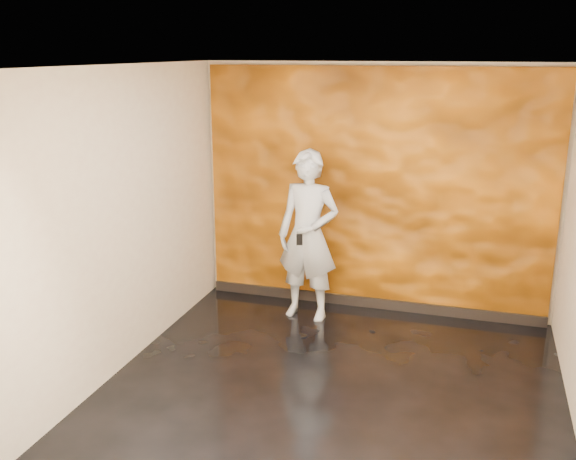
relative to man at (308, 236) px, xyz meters
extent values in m
cube|color=black|center=(0.64, -1.47, -0.95)|extent=(4.00, 4.00, 0.01)
cube|color=#C8B19A|center=(0.64, 0.53, 0.45)|extent=(4.00, 0.02, 2.80)
cube|color=#C8B19A|center=(0.64, -3.47, 0.45)|extent=(4.00, 0.02, 2.80)
cube|color=#C8B19A|center=(-1.36, -1.47, 0.45)|extent=(0.02, 4.00, 2.80)
cube|color=white|center=(0.64, -1.47, 1.85)|extent=(4.00, 4.00, 0.01)
cube|color=orange|center=(0.64, 0.49, 0.43)|extent=(3.90, 0.06, 2.75)
cube|color=black|center=(0.64, 0.45, -0.89)|extent=(3.90, 0.04, 0.12)
imported|color=#9DA3AC|center=(0.00, 0.00, 0.00)|extent=(0.74, 0.53, 1.90)
cube|color=black|center=(-0.02, -0.27, 0.03)|extent=(0.07, 0.04, 0.12)
camera|label=1|loc=(1.76, -6.53, 1.98)|focal=40.00mm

